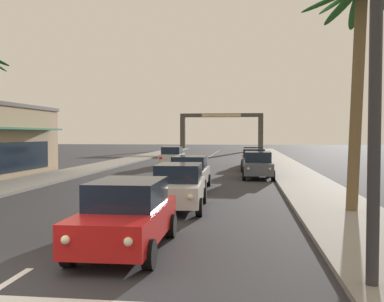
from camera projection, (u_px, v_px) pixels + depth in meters
The scene contains 13 objects.
ground_plane at pixel (0, 287), 8.00m from camera, with size 220.00×220.00×0.00m, color #2D2D33.
sidewalk_right at pixel (300, 179), 26.89m from camera, with size 3.20×110.00×0.14m, color gray.
sidewalk_left at pixel (58, 176), 28.78m from camera, with size 3.20×110.00×0.14m, color gray.
lane_markings at pixel (183, 177), 28.58m from camera, with size 4.28×89.00×0.01m.
sedan_lead_at_stop_bar at pixel (127, 215), 10.56m from camera, with size 1.98×4.46×1.68m.
sedan_third_in_queue at pixel (179, 186), 16.38m from camera, with size 2.09×4.50×1.68m.
sedan_fifth_in_queue at pixel (190, 172), 22.28m from camera, with size 1.97×4.46×1.68m.
sedan_oncoming_far at pixel (172, 156), 39.03m from camera, with size 1.99×4.47×1.68m.
sedan_parked_nearest_kerb at pixel (258, 165), 27.76m from camera, with size 1.97×4.46×1.68m.
sedan_parked_mid_kerb at pixel (253, 156), 38.78m from camera, with size 2.07×4.50×1.68m.
sedan_parked_far_kerb at pixel (254, 160), 33.34m from camera, with size 1.99×4.47×1.68m.
palm_right_second at pixel (359, 49), 15.06m from camera, with size 4.05×4.02×8.14m.
town_gateway_arch at pixel (221, 126), 80.79m from camera, with size 15.27×0.90×6.63m.
Camera 1 is at (4.44, -7.42, 2.80)m, focal length 41.02 mm.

